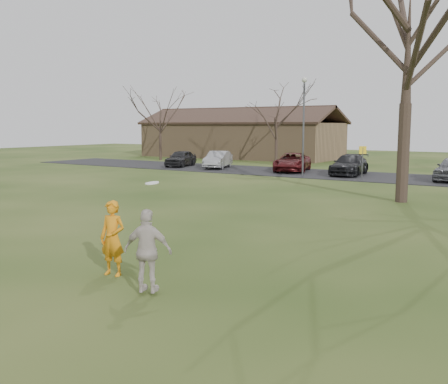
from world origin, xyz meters
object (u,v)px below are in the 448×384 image
Objects in this scene: lamp_post at (304,114)px; big_tree at (409,35)px; car_3 at (349,165)px; car_0 at (181,158)px; player_defender at (113,238)px; building at (240,138)px; catching_play at (148,251)px; car_2 at (292,162)px; car_1 at (218,160)px.

lamp_post is 11.38m from big_tree.
car_3 is 13.39m from big_tree.
big_tree reaches higher than car_3.
car_0 is at bearing 176.13° from car_3.
player_defender is 42.32m from building.
big_tree reaches higher than catching_play.
building is (-2.40, 13.16, 1.25)m from car_0.
car_2 is at bearing 97.62° from player_defender.
car_0 is at bearing 168.60° from lamp_post.
car_1 is at bearing 169.38° from car_2.
car_3 is at bearing -13.16° from car_0.
catching_play is 0.15× the size of big_tree.
lamp_post reaches higher than car_2.
car_3 is (4.28, -0.32, 0.01)m from car_2.
catching_play is 16.41m from big_tree.
car_0 is 1.76× the size of catching_play.
car_1 is at bearing 162.84° from lamp_post.
car_1 is (-13.57, 24.61, -0.14)m from player_defender.
player_defender is at bearing -79.32° from car_1.
building is (-11.82, 12.44, 1.24)m from car_2.
car_3 is at bearing -20.05° from car_2.
catching_play is (18.56, -25.03, 0.20)m from car_0.
player_defender reaches higher than car_1.
car_2 is at bearing 133.96° from big_tree.
building is 20.99m from lamp_post.
player_defender is 0.36× the size of car_2.
car_3 is at bearing -16.94° from car_1.
lamp_post is 0.45× the size of big_tree.
car_2 is at bearing -13.01° from car_1.
car_0 is 13.70m from car_3.
catching_play is at bearing -93.92° from big_tree.
car_3 is 25.89m from catching_play.
car_3 is (-3.31, 24.83, -0.13)m from player_defender.
car_0 is 0.18× the size of building.
big_tree reaches higher than player_defender.
car_3 is 0.22× the size of building.
building is 32.23m from big_tree.
car_2 is 2.17× the size of catching_play.
player_defender is 0.08× the size of building.
big_tree is (16.15, -10.02, 6.31)m from car_1.
car_0 is at bearing 164.79° from car_1.
car_2 reaches higher than car_0.
catching_play is 0.34× the size of lamp_post.
lamp_post is at bearing 136.85° from big_tree.
car_2 is 15.97m from big_tree.
big_tree is at bearing -41.50° from car_0.
catching_play reaches higher than car_1.
catching_play is (15.11, -25.21, 0.20)m from car_1.
big_tree is (22.00, -23.00, 5.07)m from building.
catching_play is at bearing -86.25° from car_2.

